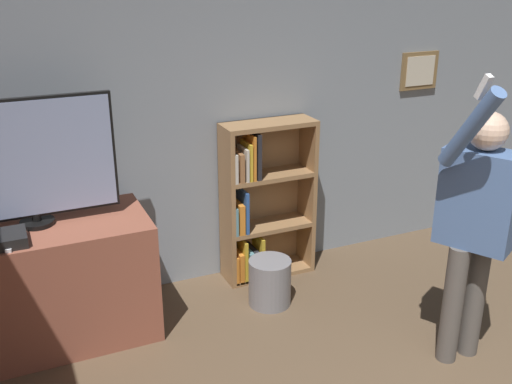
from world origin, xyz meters
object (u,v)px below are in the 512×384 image
object	(u,v)px
television	(29,162)
bookshelf	(260,205)
game_console	(8,239)
waste_bin	(270,282)
person	(476,216)

from	to	relation	value
television	bookshelf	distance (m)	1.82
television	game_console	size ratio (longest dim) A/B	4.57
bookshelf	television	bearing A→B (deg)	-172.65
television	waste_bin	size ratio (longest dim) A/B	2.97
bookshelf	person	world-z (taller)	person
game_console	waste_bin	xyz separation A→B (m)	(1.75, -0.01, -0.70)
bookshelf	person	distance (m)	1.76
game_console	bookshelf	world-z (taller)	bookshelf
television	person	world-z (taller)	person
television	person	distance (m)	2.78
bookshelf	person	size ratio (longest dim) A/B	0.68
game_console	person	bearing A→B (deg)	-22.95
waste_bin	person	bearing A→B (deg)	-51.98
television	game_console	world-z (taller)	television
television	bookshelf	world-z (taller)	television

